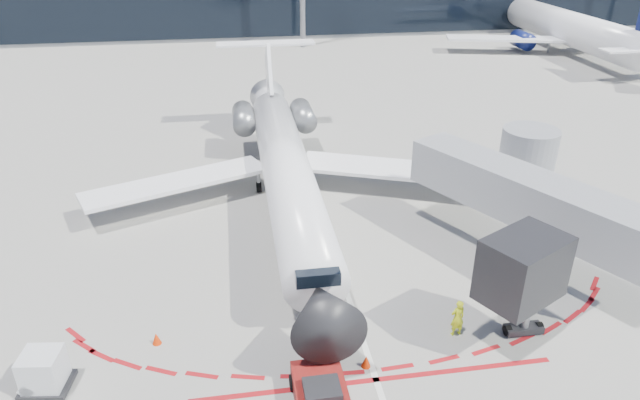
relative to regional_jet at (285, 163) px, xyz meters
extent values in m
plane|color=slate|center=(1.81, -4.10, -2.48)|extent=(260.00, 260.00, 0.00)
cube|color=silver|center=(1.81, -2.10, -2.47)|extent=(0.25, 40.00, 0.01)
cube|color=maroon|center=(1.81, -15.60, -2.47)|extent=(14.00, 0.25, 0.01)
cube|color=black|center=(1.81, 48.85, 2.52)|extent=(150.00, 0.20, 9.00)
cube|color=#989AA0|center=(10.81, -8.60, 1.12)|extent=(8.22, 12.61, 2.30)
cube|color=black|center=(7.76, -14.34, 1.12)|extent=(3.86, 3.44, 2.60)
cylinder|color=gray|center=(8.56, -13.94, -1.28)|extent=(0.36, 0.36, 2.40)
cube|color=black|center=(8.56, -13.94, -2.26)|extent=(1.60, 0.60, 0.30)
cylinder|color=#989AA0|center=(13.86, -2.86, -0.08)|extent=(3.20, 3.20, 4.80)
cylinder|color=black|center=(13.86, -2.86, -2.23)|extent=(4.00, 4.00, 0.50)
cylinder|color=white|center=(0.00, -1.22, -0.04)|extent=(2.81, 22.88, 2.81)
cone|color=black|center=(0.00, -14.11, -0.04)|extent=(2.81, 2.91, 2.81)
cone|color=white|center=(0.00, 12.09, -0.04)|extent=(2.81, 3.74, 2.81)
cube|color=black|center=(0.00, -12.45, 0.54)|extent=(1.77, 1.46, 0.57)
cube|color=white|center=(-6.45, 0.34, -0.97)|extent=(11.14, 6.60, 0.32)
cube|color=white|center=(6.45, 0.34, -0.97)|extent=(11.14, 6.60, 0.32)
cube|color=white|center=(0.00, 11.05, 2.46)|extent=(0.26, 4.88, 4.96)
cube|color=white|center=(0.00, 13.23, 4.33)|extent=(7.49, 1.66, 0.17)
cylinder|color=slate|center=(-2.13, 7.93, 0.22)|extent=(1.56, 3.54, 1.56)
cylinder|color=slate|center=(2.13, 7.93, 0.22)|extent=(1.56, 3.54, 1.56)
cylinder|color=black|center=(0.00, -10.79, -2.19)|extent=(0.23, 0.58, 0.58)
cylinder|color=black|center=(-1.56, 1.38, -2.15)|extent=(0.31, 0.67, 0.67)
cylinder|color=black|center=(1.56, 1.38, -2.15)|extent=(0.31, 0.67, 0.67)
cylinder|color=gray|center=(0.00, -10.79, -1.91)|extent=(0.19, 0.19, 1.14)
cube|color=#620F0E|center=(-0.46, -16.53, -1.98)|extent=(1.86, 2.95, 0.82)
cube|color=black|center=(-0.46, -16.80, -1.43)|extent=(1.29, 1.11, 0.32)
cylinder|color=gray|center=(-0.48, -14.51, -2.16)|extent=(0.11, 2.38, 0.09)
cylinder|color=black|center=(-1.34, -15.53, -2.19)|extent=(0.26, 0.59, 0.59)
cylinder|color=black|center=(0.40, -15.51, -2.19)|extent=(0.26, 0.59, 0.59)
imported|color=#EBFF1A|center=(5.73, -13.57, -1.63)|extent=(0.67, 0.49, 1.71)
cube|color=black|center=(-10.34, -14.10, -2.32)|extent=(1.90, 1.68, 0.19)
cube|color=silver|center=(-10.34, -14.10, -1.55)|extent=(1.54, 1.46, 1.38)
cylinder|color=black|center=(-11.10, -14.56, -2.39)|extent=(0.11, 0.18, 0.17)
cylinder|color=black|center=(-9.74, -14.74, -2.39)|extent=(0.11, 0.18, 0.17)
cylinder|color=black|center=(-10.95, -13.45, -2.39)|extent=(0.11, 0.18, 0.17)
cylinder|color=black|center=(-9.58, -13.64, -2.39)|extent=(0.11, 0.18, 0.17)
cone|color=red|center=(-6.58, -12.21, -2.22)|extent=(0.38, 0.38, 0.52)
cone|color=red|center=(1.59, -14.84, -2.22)|extent=(0.37, 0.37, 0.52)
camera|label=1|loc=(-2.81, -31.22, 13.35)|focal=32.00mm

